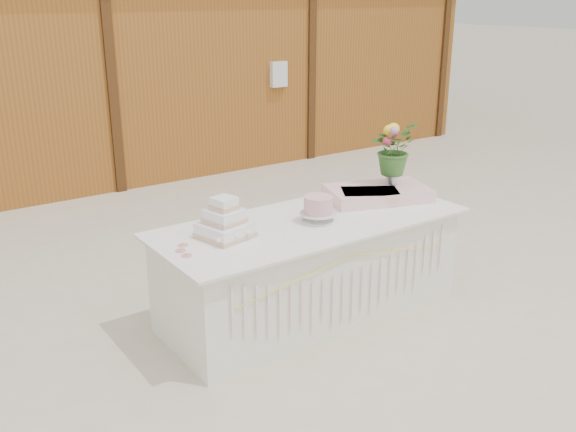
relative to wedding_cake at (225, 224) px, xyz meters
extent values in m
plane|color=beige|center=(0.70, -0.07, -0.87)|extent=(80.00, 80.00, 0.00)
cube|color=brown|center=(0.70, 5.93, 0.63)|extent=(12.00, 4.00, 3.00)
cube|color=white|center=(0.70, -0.07, -0.49)|extent=(2.28, 0.88, 0.75)
cube|color=white|center=(0.70, -0.07, -0.11)|extent=(2.40, 1.00, 0.02)
cube|color=white|center=(0.00, 0.00, -0.05)|extent=(0.37, 0.37, 0.11)
cube|color=#E0AD8D|center=(0.00, 0.00, -0.08)|extent=(0.39, 0.39, 0.02)
cube|color=white|center=(0.00, 0.00, 0.06)|extent=(0.27, 0.27, 0.10)
cube|color=#E0AD8D|center=(0.00, 0.00, 0.03)|extent=(0.28, 0.28, 0.02)
cube|color=white|center=(0.00, 0.00, 0.15)|extent=(0.18, 0.18, 0.09)
cube|color=#E0AD8D|center=(0.00, 0.00, 0.13)|extent=(0.19, 0.19, 0.02)
cylinder|color=silver|center=(0.72, -0.12, -0.09)|extent=(0.23, 0.23, 0.01)
cylinder|color=silver|center=(0.72, -0.12, -0.06)|extent=(0.07, 0.07, 0.04)
cylinder|color=silver|center=(0.72, -0.12, -0.03)|extent=(0.27, 0.27, 0.01)
cylinder|color=#EAA8AA|center=(0.72, -0.12, 0.03)|extent=(0.21, 0.21, 0.13)
cube|color=#FFCDCD|center=(1.46, 0.04, -0.05)|extent=(0.92, 0.71, 0.10)
cylinder|color=silver|center=(1.62, 0.05, 0.07)|extent=(0.10, 0.10, 0.13)
imported|color=#3A6B2B|center=(1.62, 0.05, 0.36)|extent=(0.49, 0.47, 0.44)
camera|label=1|loc=(-2.03, -3.67, 1.51)|focal=40.00mm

